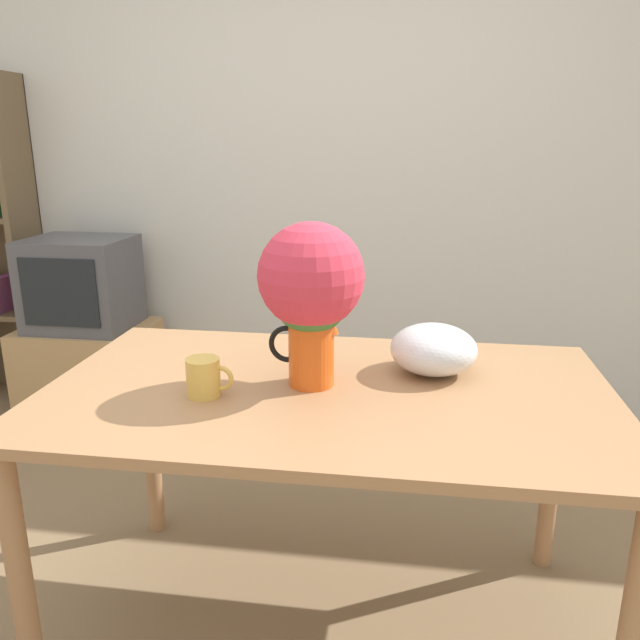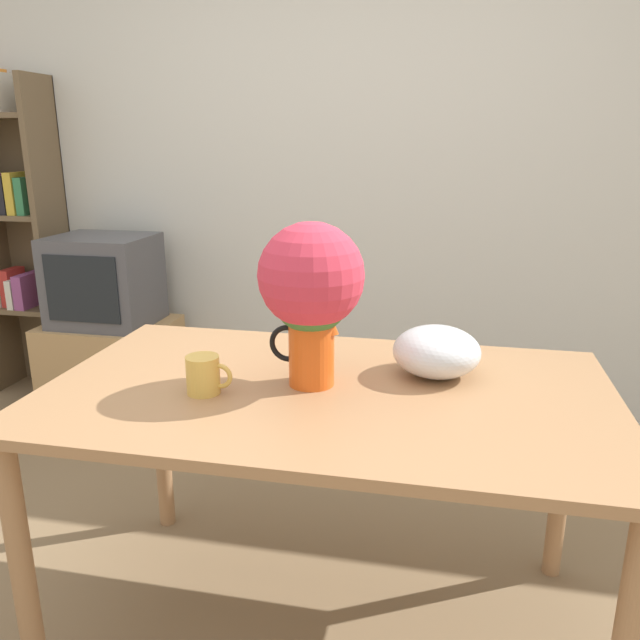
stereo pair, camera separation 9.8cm
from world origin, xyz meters
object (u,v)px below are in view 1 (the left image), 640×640
at_px(coffee_mug, 204,377).
at_px(white_bowl, 434,349).
at_px(tv_set, 81,283).
at_px(flower_vase, 311,288).

distance_m(coffee_mug, white_bowl, 0.66).
distance_m(white_bowl, tv_set, 2.15).
bearing_deg(white_bowl, tv_set, 145.77).
relative_size(coffee_mug, white_bowl, 0.51).
bearing_deg(tv_set, white_bowl, -34.23).
relative_size(flower_vase, coffee_mug, 3.55).
relative_size(flower_vase, tv_set, 0.89).
distance_m(coffee_mug, tv_set, 1.88).
height_order(coffee_mug, white_bowl, white_bowl).
distance_m(flower_vase, white_bowl, 0.42).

